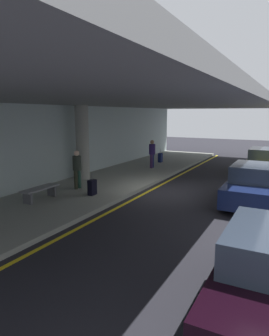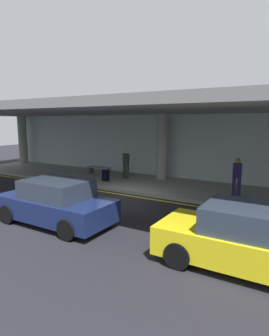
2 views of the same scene
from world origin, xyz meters
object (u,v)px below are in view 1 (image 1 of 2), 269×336
(car_navy, at_px, (254,185))
(person_waiting_for_ride, at_px, (77,167))
(traveler_with_luggage, at_px, (152,152))
(bench_metal, at_px, (40,191))
(suitcase_upright_secondary, at_px, (92,187))
(support_column_left_mid, at_px, (82,143))
(car_yellow_taxi, at_px, (265,163))
(suitcase_upright_primary, at_px, (160,158))

(car_navy, height_order, person_waiting_for_ride, person_waiting_for_ride)
(traveler_with_luggage, xyz_separation_m, bench_metal, (-8.32, 0.86, -0.61))
(suitcase_upright_secondary, xyz_separation_m, bench_metal, (-1.50, 1.34, 0.04))
(support_column_left_mid, height_order, car_yellow_taxi, support_column_left_mid)
(car_yellow_taxi, distance_m, suitcase_upright_primary, 6.62)
(support_column_left_mid, height_order, suitcase_upright_secondary, support_column_left_mid)
(bench_metal, bearing_deg, car_yellow_taxi, -35.54)
(support_column_left_mid, xyz_separation_m, suitcase_upright_secondary, (-2.34, -2.23, -1.51))
(car_navy, distance_m, traveler_with_luggage, 7.78)
(support_column_left_mid, xyz_separation_m, car_navy, (-0.03, -8.08, -1.26))
(support_column_left_mid, relative_size, suitcase_upright_primary, 4.06)
(support_column_left_mid, height_order, suitcase_upright_primary, support_column_left_mid)
(car_yellow_taxi, xyz_separation_m, suitcase_upright_primary, (0.68, 6.58, -0.25))
(suitcase_upright_primary, bearing_deg, support_column_left_mid, 159.07)
(bench_metal, bearing_deg, support_column_left_mid, 13.12)
(bench_metal, bearing_deg, traveler_with_luggage, -5.91)
(car_yellow_taxi, height_order, bench_metal, car_yellow_taxi)
(traveler_with_luggage, relative_size, suitcase_upright_primary, 1.87)
(car_navy, height_order, suitcase_upright_secondary, car_navy)
(person_waiting_for_ride, bearing_deg, car_navy, -118.39)
(person_waiting_for_ride, bearing_deg, bench_metal, 133.73)
(support_column_left_mid, relative_size, bench_metal, 2.28)
(support_column_left_mid, distance_m, car_navy, 8.18)
(suitcase_upright_primary, xyz_separation_m, bench_metal, (-10.54, 0.46, 0.04))
(car_yellow_taxi, height_order, traveler_with_luggage, traveler_with_luggage)
(car_navy, height_order, car_yellow_taxi, same)
(car_yellow_taxi, relative_size, traveler_with_luggage, 2.44)
(car_yellow_taxi, bearing_deg, car_navy, -1.61)
(traveler_with_luggage, height_order, suitcase_upright_secondary, traveler_with_luggage)
(car_navy, bearing_deg, suitcase_upright_primary, -135.03)
(car_navy, bearing_deg, car_yellow_taxi, -178.63)
(person_waiting_for_ride, xyz_separation_m, suitcase_upright_secondary, (-0.57, -1.19, -0.65))
(person_waiting_for_ride, distance_m, suitcase_upright_primary, 8.50)
(car_yellow_taxi, relative_size, person_waiting_for_ride, 2.44)
(car_navy, bearing_deg, traveler_with_luggage, -125.51)
(person_waiting_for_ride, distance_m, bench_metal, 2.16)
(car_navy, xyz_separation_m, bench_metal, (-3.81, 7.18, -0.21))
(car_yellow_taxi, distance_m, bench_metal, 12.11)
(suitcase_upright_secondary, bearing_deg, suitcase_upright_primary, 30.91)
(traveler_with_luggage, height_order, person_waiting_for_ride, same)
(car_yellow_taxi, bearing_deg, suitcase_upright_primary, -98.92)
(car_yellow_taxi, height_order, suitcase_upright_secondary, car_yellow_taxi)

